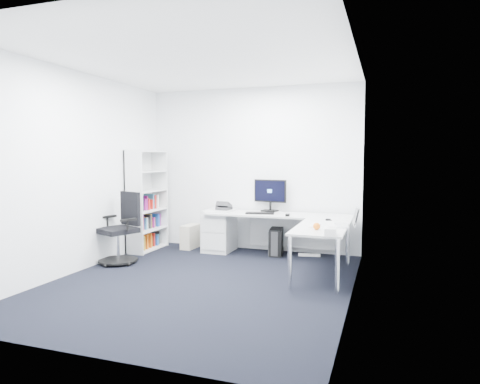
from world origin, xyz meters
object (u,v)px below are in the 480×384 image
(bookshelf, at_px, (147,200))
(laptop, at_px, (338,216))
(monitor, at_px, (270,195))
(l_desk, at_px, (273,239))
(task_chair, at_px, (117,228))

(bookshelf, relative_size, laptop, 4.61)
(monitor, xyz_separation_m, laptop, (1.23, -1.20, -0.14))
(l_desk, height_order, monitor, monitor)
(l_desk, xyz_separation_m, laptop, (1.02, -0.62, 0.46))
(bookshelf, distance_m, monitor, 2.04)
(task_chair, relative_size, monitor, 1.85)
(l_desk, xyz_separation_m, task_chair, (-2.10, -0.91, 0.19))
(bookshelf, distance_m, task_chair, 1.01)
(task_chair, xyz_separation_m, laptop, (3.12, 0.29, 0.27))
(bookshelf, bearing_deg, task_chair, -85.39)
(laptop, bearing_deg, l_desk, 140.78)
(l_desk, height_order, bookshelf, bookshelf)
(l_desk, relative_size, task_chair, 2.20)
(l_desk, bearing_deg, laptop, -31.11)
(task_chair, bearing_deg, l_desk, 46.05)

